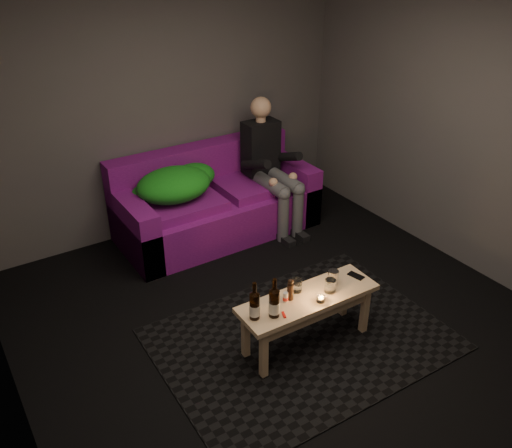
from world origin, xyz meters
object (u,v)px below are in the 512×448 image
(beer_bottle_a, at_px, (255,305))
(steel_cup, at_px, (333,277))
(sofa, at_px, (215,204))
(beer_bottle_b, at_px, (274,302))
(coffee_table, at_px, (308,305))
(person, at_px, (269,163))

(beer_bottle_a, height_order, steel_cup, beer_bottle_a)
(sofa, height_order, beer_bottle_a, sofa)
(steel_cup, bearing_deg, beer_bottle_b, -172.54)
(coffee_table, distance_m, beer_bottle_a, 0.51)
(coffee_table, bearing_deg, beer_bottle_a, 179.08)
(coffee_table, bearing_deg, steel_cup, 7.07)
(beer_bottle_a, relative_size, beer_bottle_b, 0.95)
(sofa, bearing_deg, steel_cup, -90.83)
(coffee_table, xyz_separation_m, steel_cup, (0.26, 0.03, 0.14))
(person, height_order, coffee_table, person)
(beer_bottle_b, bearing_deg, person, 56.69)
(person, xyz_separation_m, beer_bottle_b, (-1.21, -1.83, -0.14))
(coffee_table, relative_size, beer_bottle_b, 3.57)
(person, distance_m, coffee_table, 2.01)
(person, xyz_separation_m, steel_cup, (-0.60, -1.76, -0.20))
(sofa, distance_m, beer_bottle_a, 2.10)
(beer_bottle_b, bearing_deg, steel_cup, 7.46)
(person, distance_m, steel_cup, 1.87)
(beer_bottle_a, relative_size, steel_cup, 2.63)
(person, bearing_deg, sofa, 163.77)
(beer_bottle_b, bearing_deg, beer_bottle_a, 157.01)
(beer_bottle_a, bearing_deg, coffee_table, -0.92)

